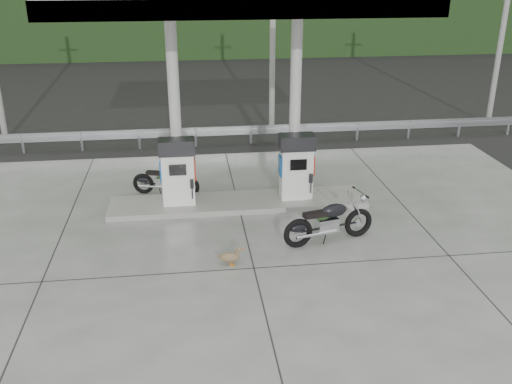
{
  "coord_description": "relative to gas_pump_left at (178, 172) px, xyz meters",
  "views": [
    {
      "loc": [
        -1.34,
        -11.84,
        6.32
      ],
      "look_at": [
        0.3,
        1.0,
        1.0
      ],
      "focal_mm": 40.0,
      "sensor_mm": 36.0,
      "label": 1
    }
  ],
  "objects": [
    {
      "name": "canopy_column_right",
      "position": [
        3.2,
        0.4,
        1.6
      ],
      "size": [
        0.3,
        0.3,
        5.0
      ],
      "primitive_type": "cylinder",
      "color": "silver",
      "rests_on": "pump_island"
    },
    {
      "name": "utility_pole_b",
      "position": [
        3.6,
        7.0,
        2.93
      ],
      "size": [
        0.22,
        0.22,
        8.0
      ],
      "primitive_type": "cylinder",
      "color": "gray",
      "rests_on": "ground"
    },
    {
      "name": "duck",
      "position": [
        1.09,
        -3.3,
        -0.86
      ],
      "size": [
        0.53,
        0.16,
        0.38
      ],
      "primitive_type": null,
      "rotation": [
        0.0,
        0.0,
        -0.02
      ],
      "color": "brown",
      "rests_on": "forecourt_apron"
    },
    {
      "name": "pump_island",
      "position": [
        1.6,
        0.0,
        -0.98
      ],
      "size": [
        7.0,
        1.4,
        0.15
      ],
      "primitive_type": "cube",
      "color": "gray",
      "rests_on": "forecourt_apron"
    },
    {
      "name": "ground",
      "position": [
        1.6,
        -2.5,
        -1.07
      ],
      "size": [
        160.0,
        160.0,
        0.0
      ],
      "primitive_type": "plane",
      "color": "black",
      "rests_on": "ground"
    },
    {
      "name": "tree_band",
      "position": [
        1.6,
        27.5,
        1.93
      ],
      "size": [
        80.0,
        6.0,
        6.0
      ],
      "primitive_type": "cube",
      "color": "black",
      "rests_on": "ground"
    },
    {
      "name": "canopy_roof",
      "position": [
        1.6,
        0.0,
        4.3
      ],
      "size": [
        8.5,
        5.0,
        0.4
      ],
      "primitive_type": "cube",
      "color": "white",
      "rests_on": "canopy_column_left"
    },
    {
      "name": "forested_hills",
      "position": [
        1.6,
        57.5,
        -1.07
      ],
      "size": [
        100.0,
        40.0,
        140.0
      ],
      "primitive_type": null,
      "color": "black",
      "rests_on": "ground"
    },
    {
      "name": "motorcycle_left",
      "position": [
        -0.38,
        1.0,
        -0.61
      ],
      "size": [
        1.93,
        1.07,
        0.87
      ],
      "primitive_type": null,
      "rotation": [
        0.0,
        0.0,
        -0.28
      ],
      "color": "black",
      "rests_on": "forecourt_apron"
    },
    {
      "name": "road",
      "position": [
        1.6,
        9.0,
        -1.07
      ],
      "size": [
        60.0,
        7.0,
        0.01
      ],
      "primitive_type": "cube",
      "color": "black",
      "rests_on": "ground"
    },
    {
      "name": "canopy_column_left",
      "position": [
        0.0,
        0.4,
        1.6
      ],
      "size": [
        0.3,
        0.3,
        5.0
      ],
      "primitive_type": "cylinder",
      "color": "silver",
      "rests_on": "pump_island"
    },
    {
      "name": "gas_pump_left",
      "position": [
        0.0,
        0.0,
        0.0
      ],
      "size": [
        0.95,
        0.55,
        1.8
      ],
      "primitive_type": null,
      "color": "white",
      "rests_on": "pump_island"
    },
    {
      "name": "forecourt_apron",
      "position": [
        1.6,
        -2.5,
        -1.06
      ],
      "size": [
        18.0,
        14.0,
        0.02
      ],
      "primitive_type": "cube",
      "color": "slate",
      "rests_on": "ground"
    },
    {
      "name": "gas_pump_right",
      "position": [
        3.2,
        0.0,
        0.0
      ],
      "size": [
        0.95,
        0.55,
        1.8
      ],
      "primitive_type": null,
      "color": "white",
      "rests_on": "pump_island"
    },
    {
      "name": "utility_pole_c",
      "position": [
        12.6,
        7.0,
        2.93
      ],
      "size": [
        0.22,
        0.22,
        8.0
      ],
      "primitive_type": "cylinder",
      "color": "gray",
      "rests_on": "ground"
    },
    {
      "name": "guardrail",
      "position": [
        1.6,
        5.5,
        -0.36
      ],
      "size": [
        26.0,
        0.16,
        1.42
      ],
      "primitive_type": null,
      "color": "gray",
      "rests_on": "ground"
    },
    {
      "name": "motorcycle_right",
      "position": [
        3.53,
        -2.44,
        -0.53
      ],
      "size": [
        2.28,
        1.18,
        1.03
      ],
      "primitive_type": null,
      "rotation": [
        0.0,
        0.0,
        0.24
      ],
      "color": "black",
      "rests_on": "forecourt_apron"
    }
  ]
}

